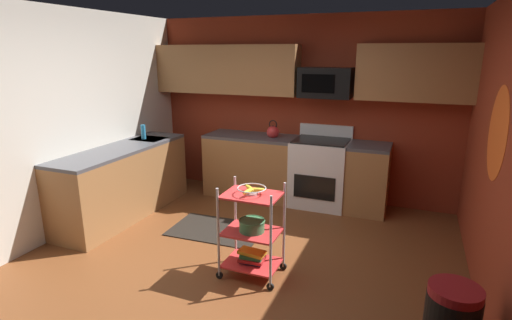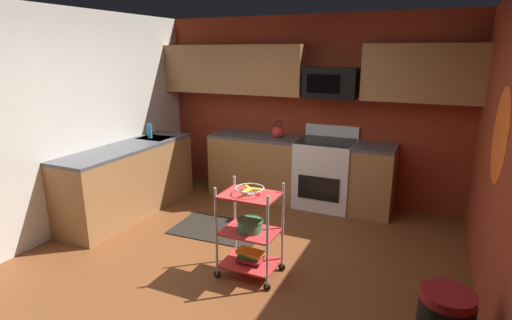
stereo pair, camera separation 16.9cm
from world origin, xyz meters
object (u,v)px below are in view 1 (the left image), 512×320
(rolling_cart, at_px, (252,232))
(kettle, at_px, (273,132))
(microwave, at_px, (326,83))
(book_stack, at_px, (252,256))
(oven_range, at_px, (320,172))
(dish_soap_bottle, at_px, (143,132))
(mixing_bowl_large, at_px, (252,225))
(fruit_bowl, at_px, (252,189))

(rolling_cart, height_order, kettle, kettle)
(microwave, xyz_separation_m, book_stack, (-0.18, -2.18, -1.51))
(oven_range, bearing_deg, kettle, -179.69)
(rolling_cart, bearing_deg, kettle, 104.29)
(microwave, bearing_deg, dish_soap_bottle, -158.92)
(mixing_bowl_large, relative_size, book_stack, 0.94)
(oven_range, height_order, rolling_cart, oven_range)
(microwave, distance_m, mixing_bowl_large, 2.49)
(microwave, height_order, book_stack, microwave)
(rolling_cart, xyz_separation_m, kettle, (-0.53, 2.07, 0.54))
(dish_soap_bottle, bearing_deg, fruit_bowl, -30.49)
(oven_range, bearing_deg, rolling_cart, -94.86)
(kettle, bearing_deg, fruit_bowl, -75.71)
(mixing_bowl_large, xyz_separation_m, dish_soap_bottle, (-2.17, 1.28, 0.50))
(book_stack, distance_m, kettle, 2.29)
(mixing_bowl_large, bearing_deg, fruit_bowl, -180.00)
(mixing_bowl_large, height_order, kettle, kettle)
(fruit_bowl, bearing_deg, microwave, 85.38)
(mixing_bowl_large, relative_size, kettle, 0.95)
(microwave, distance_m, fruit_bowl, 2.34)
(rolling_cart, distance_m, fruit_bowl, 0.42)
(fruit_bowl, distance_m, dish_soap_bottle, 2.52)
(microwave, relative_size, fruit_bowl, 2.57)
(oven_range, xyz_separation_m, fruit_bowl, (-0.18, -2.08, 0.40))
(microwave, height_order, mixing_bowl_large, microwave)
(kettle, bearing_deg, book_stack, -75.71)
(oven_range, bearing_deg, mixing_bowl_large, -94.83)
(kettle, bearing_deg, microwave, 8.76)
(rolling_cart, xyz_separation_m, fruit_bowl, (-0.00, -0.00, 0.42))
(rolling_cart, xyz_separation_m, dish_soap_bottle, (-2.17, 1.28, 0.57))
(book_stack, bearing_deg, fruit_bowl, -159.44)
(rolling_cart, height_order, fruit_bowl, rolling_cart)
(fruit_bowl, xyz_separation_m, mixing_bowl_large, (0.00, 0.00, -0.36))
(fruit_bowl, distance_m, mixing_bowl_large, 0.36)
(mixing_bowl_large, bearing_deg, rolling_cart, 180.00)
(dish_soap_bottle, bearing_deg, rolling_cart, -30.49)
(oven_range, distance_m, microwave, 1.23)
(oven_range, xyz_separation_m, mixing_bowl_large, (-0.18, -2.08, 0.04))
(rolling_cart, bearing_deg, oven_range, 85.14)
(fruit_bowl, bearing_deg, mixing_bowl_large, 0.00)
(fruit_bowl, relative_size, dish_soap_bottle, 1.36)
(oven_range, xyz_separation_m, rolling_cart, (-0.18, -2.08, -0.03))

